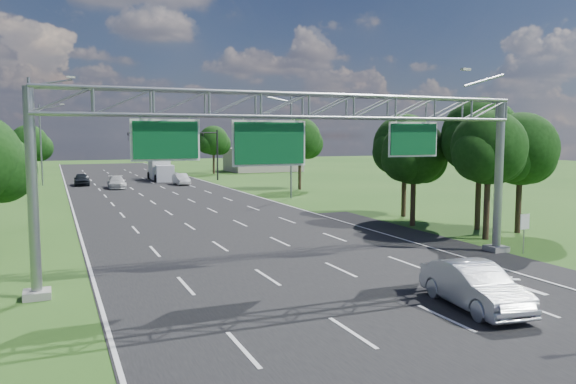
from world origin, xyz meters
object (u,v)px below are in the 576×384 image
traffic_signal (192,143)px  silver_sedan (474,286)px  sign_gantry (307,120)px  regulatory_sign (525,225)px  box_truck (160,169)px

traffic_signal → silver_sedan: bearing=-93.7°
traffic_signal → silver_sedan: 60.71m
sign_gantry → traffic_signal: 53.51m
regulatory_sign → traffic_signal: (-4.92, 54.02, 3.66)m
sign_gantry → box_truck: 56.49m
traffic_signal → silver_sedan: (-3.96, -60.42, -4.35)m
silver_sedan → box_truck: size_ratio=0.58×
sign_gantry → box_truck: sign_gantry is taller
regulatory_sign → silver_sedan: size_ratio=0.43×
box_truck → silver_sedan: bearing=-87.0°
sign_gantry → silver_sedan: size_ratio=4.76×
sign_gantry → box_truck: bearing=86.7°
sign_gantry → traffic_signal: bearing=82.3°
regulatory_sign → box_truck: size_ratio=0.25×
traffic_signal → silver_sedan: traffic_signal is taller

